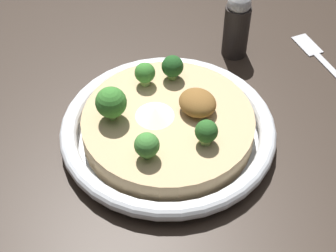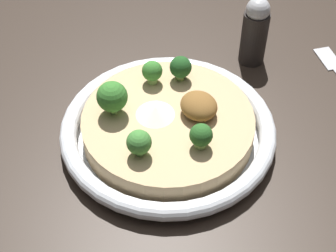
{
  "view_description": "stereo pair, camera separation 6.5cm",
  "coord_description": "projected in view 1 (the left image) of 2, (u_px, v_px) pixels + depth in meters",
  "views": [
    {
      "loc": [
        -0.34,
        0.28,
        0.49
      ],
      "look_at": [
        0.0,
        0.0,
        0.02
      ],
      "focal_mm": 55.0,
      "sensor_mm": 36.0,
      "label": 1
    },
    {
      "loc": [
        -0.38,
        0.23,
        0.49
      ],
      "look_at": [
        0.0,
        0.0,
        0.02
      ],
      "focal_mm": 55.0,
      "sensor_mm": 36.0,
      "label": 2
    }
  ],
  "objects": [
    {
      "name": "broccoli_front_right",
      "position": [
        173.0,
        67.0,
        0.67
      ],
      "size": [
        0.03,
        0.03,
        0.03
      ],
      "color": "#759E4C",
      "rests_on": "risotto_bowl"
    },
    {
      "name": "cheese_sprinkle",
      "position": [
        155.0,
        112.0,
        0.63
      ],
      "size": [
        0.05,
        0.05,
        0.01
      ],
      "color": "white",
      "rests_on": "risotto_bowl"
    },
    {
      "name": "broccoli_right",
      "position": [
        145.0,
        74.0,
        0.67
      ],
      "size": [
        0.03,
        0.03,
        0.03
      ],
      "color": "#84A856",
      "rests_on": "risotto_bowl"
    },
    {
      "name": "fork_utensil",
      "position": [
        322.0,
        60.0,
        0.77
      ],
      "size": [
        0.17,
        0.07,
        0.0
      ],
      "rotation": [
        0.0,
        0.0,
        -0.3
      ],
      "color": "#B7B7BC",
      "rests_on": "ground_plane"
    },
    {
      "name": "ground_plane",
      "position": [
        168.0,
        138.0,
        0.66
      ],
      "size": [
        6.0,
        6.0,
        0.0
      ],
      "primitive_type": "plane",
      "color": "#2D231C"
    },
    {
      "name": "risotto_bowl",
      "position": [
        168.0,
        128.0,
        0.65
      ],
      "size": [
        0.27,
        0.27,
        0.04
      ],
      "color": "silver",
      "rests_on": "ground_plane"
    },
    {
      "name": "broccoli_back_right",
      "position": [
        111.0,
        103.0,
        0.62
      ],
      "size": [
        0.04,
        0.04,
        0.05
      ],
      "color": "#84A856",
      "rests_on": "risotto_bowl"
    },
    {
      "name": "broccoli_left",
      "position": [
        206.0,
        132.0,
        0.59
      ],
      "size": [
        0.03,
        0.03,
        0.03
      ],
      "color": "#84A856",
      "rests_on": "risotto_bowl"
    },
    {
      "name": "pepper_shaker",
      "position": [
        237.0,
        24.0,
        0.74
      ],
      "size": [
        0.04,
        0.04,
        0.11
      ],
      "color": "black",
      "rests_on": "ground_plane"
    },
    {
      "name": "crispy_onion_garnish",
      "position": [
        198.0,
        103.0,
        0.63
      ],
      "size": [
        0.05,
        0.04,
        0.03
      ],
      "color": "brown",
      "rests_on": "risotto_bowl"
    },
    {
      "name": "broccoli_back",
      "position": [
        147.0,
        145.0,
        0.58
      ],
      "size": [
        0.03,
        0.03,
        0.04
      ],
      "color": "#668E47",
      "rests_on": "risotto_bowl"
    }
  ]
}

